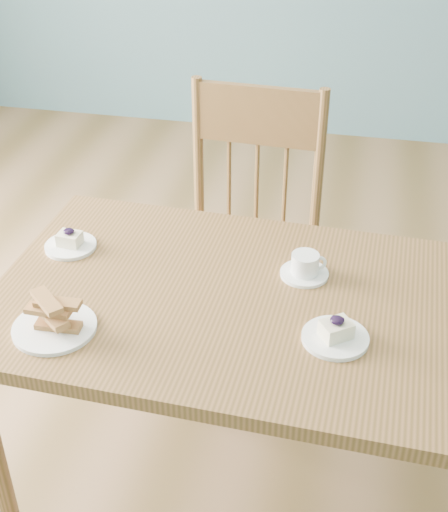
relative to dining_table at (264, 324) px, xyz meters
The scene contains 7 objects.
room 0.73m from the dining_table, 111.75° to the left, with size 5.01×5.01×2.71m.
dining_table is the anchor object (origin of this frame).
dining_chair 0.65m from the dining_table, 104.39° to the left, with size 0.48×0.46×1.01m.
cheesecake_plate_near 0.23m from the dining_table, 31.95° to the right, with size 0.15×0.15×0.06m.
cheesecake_plate_far 0.58m from the dining_table, 166.91° to the left, with size 0.14×0.14×0.06m.
coffee_cup 0.18m from the dining_table, 58.00° to the left, with size 0.13×0.13×0.06m.
biscotti_plate 0.52m from the dining_table, 155.63° to the right, with size 0.20×0.20×0.09m.
Camera 1 is at (0.28, -1.62, 1.79)m, focal length 50.00 mm.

